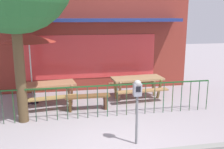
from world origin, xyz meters
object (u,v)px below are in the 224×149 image
at_px(picnic_table_left, 47,88).
at_px(patio_bench, 88,99).
at_px(picnic_table_right, 137,82).
at_px(parking_meter_near, 137,95).
at_px(patio_umbrella, 29,38).

bearing_deg(picnic_table_left, patio_bench, -25.37).
height_order(picnic_table_right, parking_meter_near, parking_meter_near).
bearing_deg(patio_umbrella, parking_meter_near, -52.53).
distance_m(patio_umbrella, parking_meter_near, 4.51).
distance_m(picnic_table_left, patio_umbrella, 1.73).
bearing_deg(picnic_table_right, parking_meter_near, -106.43).
distance_m(patio_bench, parking_meter_near, 2.74).
bearing_deg(patio_bench, parking_meter_near, -70.12).
xyz_separation_m(picnic_table_left, patio_bench, (1.26, -0.60, -0.26)).
xyz_separation_m(picnic_table_left, patio_umbrella, (-0.53, 0.44, 1.59)).
relative_size(picnic_table_left, patio_umbrella, 0.83).
bearing_deg(picnic_table_left, patio_umbrella, 140.33).
height_order(picnic_table_right, patio_umbrella, patio_umbrella).
relative_size(patio_umbrella, parking_meter_near, 1.54).
xyz_separation_m(patio_umbrella, patio_bench, (1.79, -1.03, -1.85)).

